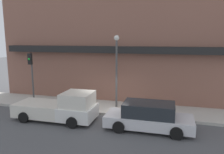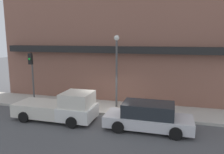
{
  "view_description": "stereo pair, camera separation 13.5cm",
  "coord_description": "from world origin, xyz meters",
  "views": [
    {
      "loc": [
        3.85,
        -13.0,
        4.95
      ],
      "look_at": [
        0.04,
        1.17,
        2.38
      ],
      "focal_mm": 35.0,
      "sensor_mm": 36.0,
      "label": 1
    },
    {
      "loc": [
        3.98,
        -12.96,
        4.95
      ],
      "look_at": [
        0.04,
        1.17,
        2.38
      ],
      "focal_mm": 35.0,
      "sensor_mm": 36.0,
      "label": 2
    }
  ],
  "objects": [
    {
      "name": "building",
      "position": [
        0.02,
        4.4,
        4.73
      ],
      "size": [
        19.8,
        3.8,
        10.87
      ],
      "color": "brown",
      "rests_on": "ground"
    },
    {
      "name": "street_lamp",
      "position": [
        0.26,
        1.54,
        3.35
      ],
      "size": [
        0.36,
        0.36,
        5.02
      ],
      "color": "#4C4C4C",
      "rests_on": "sidewalk"
    },
    {
      "name": "parked_car",
      "position": [
        2.82,
        -1.43,
        0.73
      ],
      "size": [
        4.75,
        2.06,
        1.51
      ],
      "rotation": [
        0.0,
        0.0,
        0.01
      ],
      "color": "silver",
      "rests_on": "ground"
    },
    {
      "name": "pickup_truck",
      "position": [
        -2.53,
        -1.43,
        0.78
      ],
      "size": [
        5.05,
        2.15,
        1.82
      ],
      "rotation": [
        0.0,
        0.0,
        -0.01
      ],
      "color": "white",
      "rests_on": "ground"
    },
    {
      "name": "sidewalk",
      "position": [
        0.0,
        1.46,
        0.09
      ],
      "size": [
        36.0,
        2.92,
        0.18
      ],
      "color": "#B7B2A8",
      "rests_on": "ground"
    },
    {
      "name": "ground_plane",
      "position": [
        0.0,
        0.0,
        0.0
      ],
      "size": [
        80.0,
        80.0,
        0.0
      ],
      "primitive_type": "plane",
      "color": "#4C4C4F"
    },
    {
      "name": "fire_hydrant",
      "position": [
        -1.38,
        0.94,
        0.47
      ],
      "size": [
        0.16,
        0.16,
        0.6
      ],
      "color": "yellow",
      "rests_on": "sidewalk"
    },
    {
      "name": "traffic_light",
      "position": [
        -5.92,
        0.68,
        2.75
      ],
      "size": [
        0.28,
        0.42,
        3.75
      ],
      "color": "#4C4C4C",
      "rests_on": "sidewalk"
    }
  ]
}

